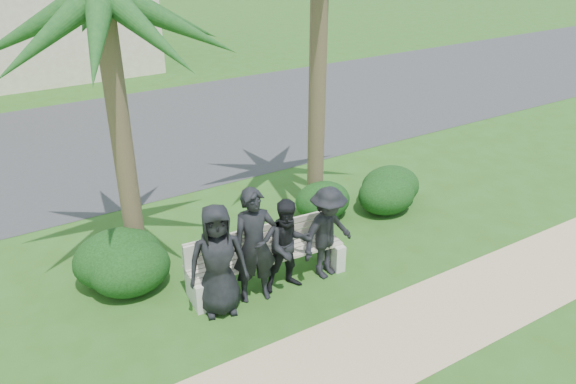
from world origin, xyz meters
name	(u,v)px	position (x,y,z in m)	size (l,w,h in m)	color
ground	(297,284)	(0.00, 0.00, 0.00)	(160.00, 160.00, 0.00)	#2B4F16
footpath	(368,350)	(0.00, -1.80, 0.00)	(30.00, 1.60, 0.01)	tan
asphalt_street	(139,135)	(0.00, 8.00, 0.00)	(160.00, 8.00, 0.01)	#2D2D30
park_bench	(266,260)	(-0.38, 0.33, 0.41)	(2.62, 0.81, 0.90)	#A09786
man_a	(218,260)	(-1.33, 0.06, 0.88)	(0.86, 0.56, 1.76)	black
man_b	(255,246)	(-0.72, 0.06, 0.93)	(0.68, 0.45, 1.86)	black
man_c	(289,246)	(-0.16, 0.01, 0.78)	(0.76, 0.59, 1.55)	black
man_d	(328,233)	(0.56, -0.01, 0.79)	(1.03, 0.59, 1.59)	black
hedge_a	(130,267)	(-2.30, 1.27, 0.41)	(1.27, 1.05, 0.83)	black
hedge_b	(118,257)	(-2.40, 1.59, 0.46)	(1.41, 1.17, 0.92)	black
hedge_d	(323,200)	(1.64, 1.67, 0.37)	(1.12, 0.93, 0.73)	black
hedge_e	(386,193)	(2.86, 1.20, 0.39)	(1.20, 0.99, 0.78)	black
hedge_f	(390,185)	(3.14, 1.41, 0.41)	(1.26, 1.04, 0.82)	black
palm_left	(102,2)	(-2.01, 1.86, 4.29)	(3.00, 3.00, 5.25)	brown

